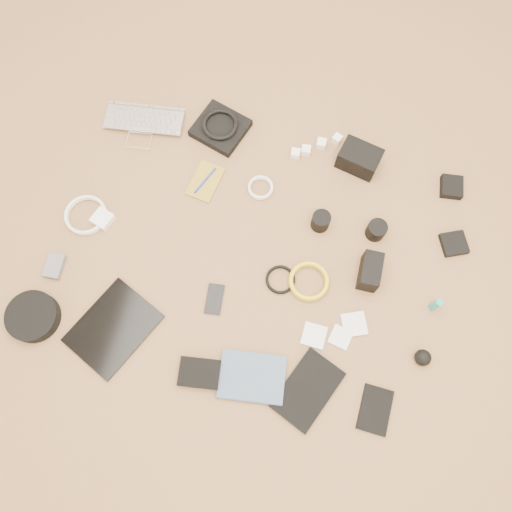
% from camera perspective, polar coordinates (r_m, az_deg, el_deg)
% --- Properties ---
extents(laptop, '(0.32, 0.24, 0.02)m').
position_cam_1_polar(laptop, '(1.99, -12.86, 13.93)').
color(laptop, silver).
rests_on(laptop, ground).
extents(headphone_pouch, '(0.22, 0.22, 0.03)m').
position_cam_1_polar(headphone_pouch, '(1.94, -4.08, 14.37)').
color(headphone_pouch, black).
rests_on(headphone_pouch, ground).
extents(headphones, '(0.15, 0.15, 0.02)m').
position_cam_1_polar(headphones, '(1.92, -4.13, 14.77)').
color(headphones, black).
rests_on(headphones, headphone_pouch).
extents(charger_a, '(0.04, 0.04, 0.03)m').
position_cam_1_polar(charger_a, '(1.90, 5.73, 11.92)').
color(charger_a, white).
rests_on(charger_a, ground).
extents(charger_b, '(0.04, 0.04, 0.03)m').
position_cam_1_polar(charger_b, '(1.92, 7.47, 12.61)').
color(charger_b, white).
rests_on(charger_b, ground).
extents(charger_c, '(0.04, 0.04, 0.03)m').
position_cam_1_polar(charger_c, '(1.94, 9.24, 13.07)').
color(charger_c, white).
rests_on(charger_c, ground).
extents(charger_d, '(0.04, 0.04, 0.03)m').
position_cam_1_polar(charger_d, '(1.89, 4.54, 11.58)').
color(charger_d, white).
rests_on(charger_d, ground).
extents(dslr_camera, '(0.16, 0.13, 0.08)m').
position_cam_1_polar(dslr_camera, '(1.88, 11.71, 10.86)').
color(dslr_camera, black).
rests_on(dslr_camera, ground).
extents(lens_pouch, '(0.08, 0.09, 0.03)m').
position_cam_1_polar(lens_pouch, '(1.95, 21.44, 7.37)').
color(lens_pouch, black).
rests_on(lens_pouch, ground).
extents(notebook_olive, '(0.12, 0.16, 0.01)m').
position_cam_1_polar(notebook_olive, '(1.85, -5.82, 8.48)').
color(notebook_olive, olive).
rests_on(notebook_olive, ground).
extents(pen_blue, '(0.05, 0.12, 0.01)m').
position_cam_1_polar(pen_blue, '(1.84, -5.85, 8.59)').
color(pen_blue, '#152AAF').
rests_on(pen_blue, notebook_olive).
extents(cable_white_a, '(0.11, 0.11, 0.01)m').
position_cam_1_polar(cable_white_a, '(1.83, 0.51, 7.74)').
color(cable_white_a, white).
rests_on(cable_white_a, ground).
extents(lens_a, '(0.07, 0.07, 0.07)m').
position_cam_1_polar(lens_a, '(1.76, 7.40, 3.98)').
color(lens_a, black).
rests_on(lens_a, ground).
extents(lens_b, '(0.08, 0.08, 0.06)m').
position_cam_1_polar(lens_b, '(1.78, 13.58, 2.90)').
color(lens_b, black).
rests_on(lens_b, ground).
extents(card_reader, '(0.11, 0.11, 0.02)m').
position_cam_1_polar(card_reader, '(1.87, 21.69, 1.32)').
color(card_reader, black).
rests_on(card_reader, ground).
extents(power_brick, '(0.08, 0.08, 0.03)m').
position_cam_1_polar(power_brick, '(1.85, -17.13, 4.08)').
color(power_brick, white).
rests_on(power_brick, ground).
extents(cable_white_b, '(0.17, 0.17, 0.01)m').
position_cam_1_polar(cable_white_b, '(1.88, -18.81, 4.38)').
color(cable_white_b, white).
rests_on(cable_white_b, ground).
extents(cable_black, '(0.13, 0.13, 0.01)m').
position_cam_1_polar(cable_black, '(1.71, 2.80, -2.75)').
color(cable_black, black).
rests_on(cable_black, ground).
extents(cable_yellow, '(0.18, 0.18, 0.02)m').
position_cam_1_polar(cable_yellow, '(1.71, 6.02, -2.96)').
color(cable_yellow, gold).
rests_on(cable_yellow, ground).
extents(flash, '(0.07, 0.12, 0.09)m').
position_cam_1_polar(flash, '(1.71, 12.90, -1.72)').
color(flash, black).
rests_on(flash, ground).
extents(lens_cleaner, '(0.03, 0.03, 0.08)m').
position_cam_1_polar(lens_cleaner, '(1.75, 19.84, -5.27)').
color(lens_cleaner, teal).
rests_on(lens_cleaner, ground).
extents(battery_charger, '(0.06, 0.09, 0.02)m').
position_cam_1_polar(battery_charger, '(1.85, -22.03, -1.08)').
color(battery_charger, '#5C5B61').
rests_on(battery_charger, ground).
extents(tablet, '(0.31, 0.34, 0.01)m').
position_cam_1_polar(tablet, '(1.73, -15.99, -7.92)').
color(tablet, black).
rests_on(tablet, ground).
extents(phone, '(0.07, 0.11, 0.01)m').
position_cam_1_polar(phone, '(1.69, -4.77, -4.93)').
color(phone, black).
rests_on(phone, ground).
extents(filter_case_left, '(0.08, 0.08, 0.01)m').
position_cam_1_polar(filter_case_left, '(1.67, 6.64, -9.02)').
color(filter_case_left, silver).
rests_on(filter_case_left, ground).
extents(filter_case_mid, '(0.08, 0.08, 0.01)m').
position_cam_1_polar(filter_case_mid, '(1.69, 9.64, -9.13)').
color(filter_case_mid, silver).
rests_on(filter_case_mid, ground).
extents(filter_case_right, '(0.10, 0.10, 0.01)m').
position_cam_1_polar(filter_case_right, '(1.70, 11.15, -7.67)').
color(filter_case_right, silver).
rests_on(filter_case_right, ground).
extents(air_blower, '(0.06, 0.06, 0.05)m').
position_cam_1_polar(air_blower, '(1.72, 18.53, -10.96)').
color(air_blower, black).
rests_on(air_blower, ground).
extents(headphone_case, '(0.20, 0.20, 0.05)m').
position_cam_1_polar(headphone_case, '(1.81, -24.13, -6.33)').
color(headphone_case, black).
rests_on(headphone_case, ground).
extents(drive_case, '(0.14, 0.11, 0.03)m').
position_cam_1_polar(drive_case, '(1.65, -6.47, -13.15)').
color(drive_case, black).
rests_on(drive_case, ground).
extents(paperback, '(0.23, 0.18, 0.02)m').
position_cam_1_polar(paperback, '(1.64, -0.80, -16.39)').
color(paperback, '#425571').
rests_on(paperback, ground).
extents(notebook_black_a, '(0.22, 0.27, 0.02)m').
position_cam_1_polar(notebook_black_a, '(1.65, 5.91, -14.96)').
color(notebook_black_a, black).
rests_on(notebook_black_a, ground).
extents(notebook_black_b, '(0.10, 0.15, 0.01)m').
position_cam_1_polar(notebook_black_b, '(1.68, 13.45, -16.72)').
color(notebook_black_b, black).
rests_on(notebook_black_b, ground).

